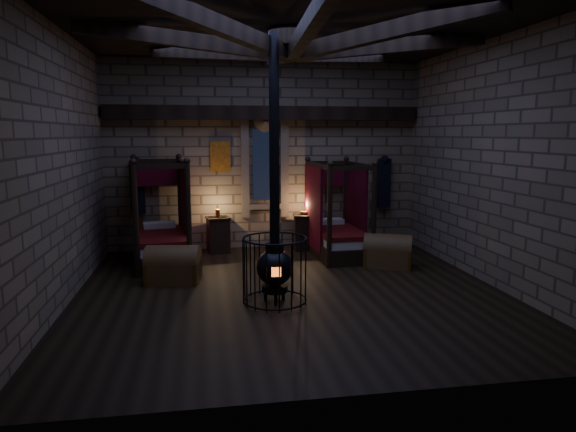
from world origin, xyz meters
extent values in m
cube|color=black|center=(0.00, 0.00, 0.00)|extent=(7.00, 7.00, 0.01)
cube|color=#847054|center=(0.00, 3.50, 2.10)|extent=(7.00, 0.02, 4.20)
cube|color=#847054|center=(0.00, -3.50, 2.10)|extent=(7.00, 0.02, 4.20)
cube|color=#847054|center=(-3.50, 0.00, 2.10)|extent=(0.02, 7.00, 4.20)
cube|color=#847054|center=(3.50, 0.00, 2.10)|extent=(0.02, 7.00, 4.20)
cube|color=black|center=(0.00, 0.00, 4.20)|extent=(7.00, 7.00, 0.01)
cube|color=black|center=(0.00, 3.32, 3.05)|extent=(6.86, 0.35, 0.30)
cylinder|color=black|center=(0.00, 0.00, 4.05)|extent=(0.70, 0.70, 0.25)
cube|color=black|center=(0.00, 3.45, 1.90)|extent=(0.55, 0.04, 1.60)
cube|color=maroon|center=(-1.00, 3.46, 2.10)|extent=(0.45, 0.03, 0.65)
cube|color=black|center=(-2.80, 3.34, 1.45)|extent=(0.30, 0.10, 1.15)
cube|color=black|center=(2.80, 3.34, 1.45)|extent=(0.30, 0.10, 1.15)
cube|color=black|center=(-2.25, 2.29, 0.17)|extent=(1.24, 2.06, 0.34)
cube|color=beige|center=(-2.25, 2.29, 0.43)|extent=(1.11, 1.90, 0.21)
cube|color=maroon|center=(-2.25, 2.29, 0.56)|extent=(1.17, 1.94, 0.09)
cube|color=beige|center=(-2.34, 3.00, 0.66)|extent=(0.69, 0.41, 0.13)
cube|color=#590716|center=(-2.37, 3.25, 1.74)|extent=(1.03, 0.17, 0.52)
cylinder|color=black|center=(-2.61, 1.30, 1.03)|extent=(0.10, 0.10, 2.07)
cylinder|color=black|center=(-2.83, 3.16, 1.03)|extent=(0.10, 0.10, 2.07)
cylinder|color=black|center=(-1.67, 1.41, 1.03)|extent=(0.10, 0.10, 2.07)
cylinder|color=black|center=(-1.90, 3.28, 1.03)|extent=(0.10, 0.10, 2.07)
cube|color=#590716|center=(-2.78, 2.51, 1.08)|extent=(0.22, 1.41, 1.83)
cube|color=#590716|center=(-1.79, 2.63, 1.08)|extent=(0.22, 1.41, 1.83)
cube|color=black|center=(1.42, 2.31, 0.16)|extent=(1.04, 1.91, 0.33)
cube|color=beige|center=(1.42, 2.31, 0.42)|extent=(0.93, 1.77, 0.20)
cube|color=maroon|center=(1.42, 2.31, 0.54)|extent=(0.98, 1.80, 0.09)
cube|color=beige|center=(1.40, 3.00, 0.63)|extent=(0.64, 0.34, 0.13)
cube|color=#590716|center=(1.39, 3.24, 1.67)|extent=(1.00, 0.08, 0.50)
cylinder|color=black|center=(1.00, 1.39, 1.00)|extent=(0.10, 0.10, 1.99)
cylinder|color=black|center=(0.94, 3.20, 1.00)|extent=(0.10, 0.10, 1.99)
cylinder|color=black|center=(1.91, 1.42, 1.00)|extent=(0.10, 0.10, 1.99)
cylinder|color=black|center=(1.84, 3.23, 1.00)|extent=(0.10, 0.10, 1.99)
cube|color=#590716|center=(0.93, 2.56, 1.04)|extent=(0.10, 1.36, 1.76)
cube|color=#590716|center=(1.89, 2.60, 1.04)|extent=(0.10, 1.36, 1.76)
cube|color=brown|center=(-1.95, 0.87, 0.19)|extent=(1.01, 0.71, 0.38)
cylinder|color=brown|center=(-1.95, 0.87, 0.38)|extent=(1.01, 0.71, 0.56)
cube|color=#A57B33|center=(-2.37, 0.94, 0.19)|extent=(0.16, 0.59, 0.41)
cube|color=#A57B33|center=(-1.53, 0.80, 0.19)|extent=(0.16, 0.59, 0.41)
cube|color=brown|center=(2.17, 1.28, 0.19)|extent=(1.06, 0.88, 0.38)
cylinder|color=brown|center=(2.17, 1.28, 0.38)|extent=(1.06, 0.88, 0.56)
cube|color=#A57B33|center=(1.78, 1.45, 0.19)|extent=(0.29, 0.55, 0.40)
cube|color=#A57B33|center=(2.55, 1.10, 0.19)|extent=(0.29, 0.55, 0.40)
cube|color=black|center=(-1.09, 3.08, 0.37)|extent=(0.52, 0.50, 0.75)
cube|color=black|center=(-1.09, 3.08, 0.77)|extent=(0.57, 0.55, 0.04)
cylinder|color=#A57B33|center=(-1.09, 3.08, 0.88)|extent=(0.11, 0.11, 0.17)
cube|color=black|center=(0.84, 3.04, 0.38)|extent=(0.50, 0.48, 0.76)
cube|color=black|center=(0.84, 3.04, 0.78)|extent=(0.55, 0.53, 0.04)
cube|color=brown|center=(0.84, 3.04, 0.85)|extent=(0.21, 0.16, 0.05)
cylinder|color=black|center=(-0.34, -0.50, 0.22)|extent=(0.41, 0.41, 0.10)
sphere|color=black|center=(-0.34, -0.50, 0.56)|extent=(0.57, 0.57, 0.57)
cylinder|color=black|center=(-0.34, -0.50, 0.86)|extent=(0.28, 0.28, 0.14)
cube|color=#FF5914|center=(-0.35, -0.77, 0.56)|extent=(0.14, 0.03, 0.14)
cylinder|color=black|center=(-0.34, -0.50, 2.48)|extent=(0.15, 0.15, 3.14)
torus|color=black|center=(-0.34, -0.50, 0.04)|extent=(1.01, 1.01, 0.03)
torus|color=black|center=(-0.34, -0.50, 1.02)|extent=(1.01, 1.01, 0.03)
camera|label=1|loc=(-1.40, -8.12, 2.60)|focal=32.00mm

